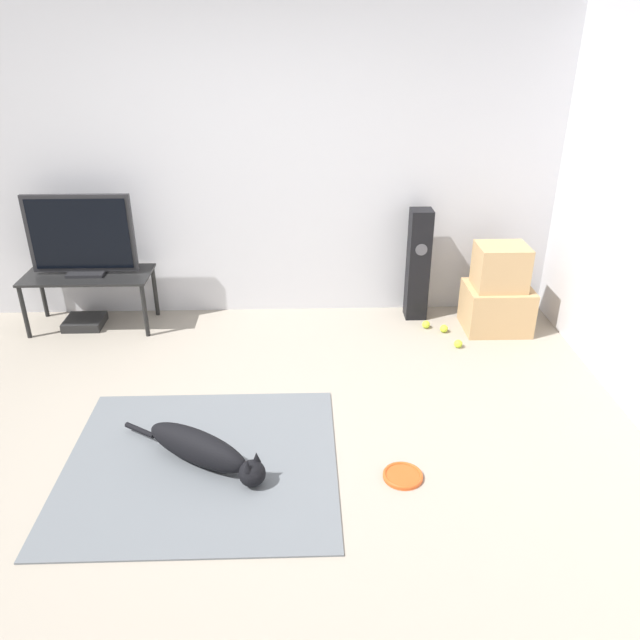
# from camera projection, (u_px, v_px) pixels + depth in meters

# --- Properties ---
(ground_plane) EXTENTS (12.00, 12.00, 0.00)m
(ground_plane) POSITION_uv_depth(u_px,v_px,m) (232.00, 456.00, 3.74)
(ground_plane) COLOR #9E9384
(wall_back) EXTENTS (8.00, 0.06, 2.55)m
(wall_back) POSITION_uv_depth(u_px,v_px,m) (247.00, 166.00, 5.06)
(wall_back) COLOR silver
(wall_back) RESTS_ON ground_plane
(area_rug) EXTENTS (1.59, 1.46, 0.01)m
(area_rug) POSITION_uv_depth(u_px,v_px,m) (201.00, 463.00, 3.67)
(area_rug) COLOR slate
(area_rug) RESTS_ON ground_plane
(dog) EXTENTS (0.91, 0.62, 0.21)m
(dog) POSITION_uv_depth(u_px,v_px,m) (203.00, 450.00, 3.61)
(dog) COLOR black
(dog) RESTS_ON area_rug
(frisbee) EXTENTS (0.23, 0.23, 0.03)m
(frisbee) POSITION_uv_depth(u_px,v_px,m) (403.00, 476.00, 3.55)
(frisbee) COLOR #DB511E
(frisbee) RESTS_ON ground_plane
(cardboard_box_lower) EXTENTS (0.53, 0.43, 0.38)m
(cardboard_box_lower) POSITION_uv_depth(u_px,v_px,m) (496.00, 308.00, 5.18)
(cardboard_box_lower) COLOR tan
(cardboard_box_lower) RESTS_ON ground_plane
(cardboard_box_upper) EXTENTS (0.40, 0.33, 0.36)m
(cardboard_box_upper) POSITION_uv_depth(u_px,v_px,m) (501.00, 267.00, 5.00)
(cardboard_box_upper) COLOR tan
(cardboard_box_upper) RESTS_ON cardboard_box_lower
(floor_speaker) EXTENTS (0.18, 0.18, 0.96)m
(floor_speaker) POSITION_uv_depth(u_px,v_px,m) (418.00, 265.00, 5.26)
(floor_speaker) COLOR black
(floor_speaker) RESTS_ON ground_plane
(tv_stand) EXTENTS (1.02, 0.46, 0.47)m
(tv_stand) POSITION_uv_depth(u_px,v_px,m) (88.00, 280.00, 5.12)
(tv_stand) COLOR black
(tv_stand) RESTS_ON ground_plane
(tv) EXTENTS (0.84, 0.20, 0.66)m
(tv) POSITION_uv_depth(u_px,v_px,m) (81.00, 236.00, 4.95)
(tv) COLOR #232326
(tv) RESTS_ON tv_stand
(tennis_ball_by_boxes) EXTENTS (0.07, 0.07, 0.07)m
(tennis_ball_by_boxes) POSITION_uv_depth(u_px,v_px,m) (458.00, 344.00, 4.94)
(tennis_ball_by_boxes) COLOR #C6E033
(tennis_ball_by_boxes) RESTS_ON ground_plane
(tennis_ball_near_speaker) EXTENTS (0.07, 0.07, 0.07)m
(tennis_ball_near_speaker) POSITION_uv_depth(u_px,v_px,m) (444.00, 329.00, 5.18)
(tennis_ball_near_speaker) COLOR #C6E033
(tennis_ball_near_speaker) RESTS_ON ground_plane
(tennis_ball_loose_on_carpet) EXTENTS (0.07, 0.07, 0.07)m
(tennis_ball_loose_on_carpet) POSITION_uv_depth(u_px,v_px,m) (426.00, 325.00, 5.24)
(tennis_ball_loose_on_carpet) COLOR #C6E033
(tennis_ball_loose_on_carpet) RESTS_ON ground_plane
(game_console) EXTENTS (0.31, 0.29, 0.07)m
(game_console) POSITION_uv_depth(u_px,v_px,m) (85.00, 322.00, 5.28)
(game_console) COLOR black
(game_console) RESTS_ON ground_plane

